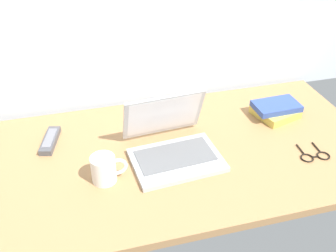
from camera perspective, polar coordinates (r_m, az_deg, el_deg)
The scene contains 6 objects.
desk at distance 1.42m, azimuth -0.64°, elevation -4.60°, with size 1.60×0.76×0.03m.
laptop at distance 1.38m, azimuth 0.58°, elevation -2.67°, with size 0.33×0.32×0.21m.
coffee_mug at distance 1.29m, azimuth -9.35°, elevation -6.28°, with size 0.12×0.08×0.10m.
remote_control_near at distance 1.52m, azimuth -17.03°, elevation -2.05°, with size 0.08×0.17×0.02m.
eyeglasses at distance 1.49m, azimuth 20.88°, elevation -4.17°, with size 0.11×0.11×0.01m.
book_stack at distance 1.67m, azimuth 15.63°, elevation 2.36°, with size 0.19×0.19×0.06m.
Camera 1 is at (-0.27, -1.07, 0.91)m, focal length 41.23 mm.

